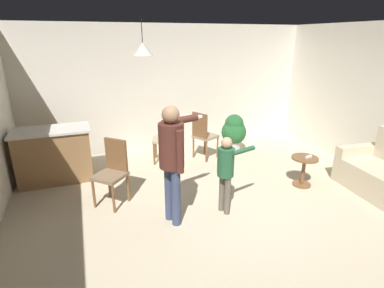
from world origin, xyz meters
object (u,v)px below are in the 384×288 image
object	(u,v)px
dining_chair_by_counter	(113,170)
spare_remote_on_table	(309,157)
person_adult	(172,153)
dining_chair_centre_back	(167,136)
side_table_by_couch	(304,168)
dining_chair_near_wall	(203,134)
potted_plant_corner	(234,131)
kitchen_counter	(55,155)
person_child	(226,167)

from	to	relation	value
dining_chair_by_counter	spare_remote_on_table	xyz separation A→B (m)	(3.15, -0.58, -0.01)
person_adult	dining_chair_centre_back	xyz separation A→B (m)	(0.51, 2.11, -0.47)
side_table_by_couch	dining_chair_by_counter	bearing A→B (deg)	170.07
person_adult	dining_chair_near_wall	size ratio (longest dim) A/B	1.64
side_table_by_couch	potted_plant_corner	distance (m)	1.94
side_table_by_couch	spare_remote_on_table	xyz separation A→B (m)	(0.04, -0.04, 0.21)
kitchen_counter	dining_chair_near_wall	size ratio (longest dim) A/B	1.26
dining_chair_by_counter	dining_chair_near_wall	xyz separation A→B (m)	(1.96, 1.19, 0.00)
dining_chair_centre_back	potted_plant_corner	distance (m)	1.55
person_child	dining_chair_by_counter	xyz separation A→B (m)	(-1.48, 0.84, -0.17)
dining_chair_by_counter	dining_chair_near_wall	size ratio (longest dim) A/B	1.00
kitchen_counter	dining_chair_centre_back	bearing A→B (deg)	4.28
dining_chair_centre_back	potted_plant_corner	world-z (taller)	dining_chair_centre_back
side_table_by_couch	potted_plant_corner	world-z (taller)	potted_plant_corner
person_adult	dining_chair_centre_back	bearing A→B (deg)	149.38
spare_remote_on_table	dining_chair_by_counter	bearing A→B (deg)	169.53
kitchen_counter	side_table_by_couch	world-z (taller)	kitchen_counter
kitchen_counter	potted_plant_corner	xyz separation A→B (m)	(3.63, 0.22, -0.02)
kitchen_counter	person_adult	distance (m)	2.57
person_child	spare_remote_on_table	size ratio (longest dim) A/B	8.86
dining_chair_centre_back	potted_plant_corner	bearing A→B (deg)	-68.49
potted_plant_corner	spare_remote_on_table	xyz separation A→B (m)	(0.38, -1.95, 0.08)
side_table_by_couch	dining_chair_near_wall	size ratio (longest dim) A/B	0.52
dining_chair_by_counter	spare_remote_on_table	distance (m)	3.20
kitchen_counter	dining_chair_centre_back	xyz separation A→B (m)	(2.09, 0.16, 0.07)
person_adult	spare_remote_on_table	bearing A→B (deg)	78.34
spare_remote_on_table	dining_chair_centre_back	bearing A→B (deg)	135.67
dining_chair_by_counter	kitchen_counter	bearing A→B (deg)	-8.58
dining_chair_near_wall	potted_plant_corner	distance (m)	0.83
person_adult	spare_remote_on_table	world-z (taller)	person_adult
kitchen_counter	potted_plant_corner	distance (m)	3.64
kitchen_counter	person_adult	world-z (taller)	person_adult
person_child	spare_remote_on_table	xyz separation A→B (m)	(1.67, 0.26, -0.18)
person_child	potted_plant_corner	distance (m)	2.57
person_child	dining_chair_centre_back	size ratio (longest dim) A/B	1.15
side_table_by_couch	dining_chair_centre_back	xyz separation A→B (m)	(-1.88, 1.85, 0.22)
dining_chair_near_wall	dining_chair_centre_back	xyz separation A→B (m)	(-0.75, 0.11, 0.00)
person_child	kitchen_counter	bearing A→B (deg)	-145.84
side_table_by_couch	dining_chair_by_counter	size ratio (longest dim) A/B	0.52
side_table_by_couch	potted_plant_corner	xyz separation A→B (m)	(-0.34, 1.91, 0.14)
kitchen_counter	dining_chair_centre_back	world-z (taller)	dining_chair_centre_back
person_child	potted_plant_corner	size ratio (longest dim) A/B	1.37
potted_plant_corner	dining_chair_by_counter	bearing A→B (deg)	-153.69
person_adult	dining_chair_near_wall	bearing A→B (deg)	130.83
dining_chair_centre_back	spare_remote_on_table	world-z (taller)	dining_chair_centre_back
dining_chair_by_counter	dining_chair_centre_back	bearing A→B (deg)	-88.77
side_table_by_couch	person_child	size ratio (longest dim) A/B	0.45
person_child	dining_chair_by_counter	distance (m)	1.71
kitchen_counter	person_child	bearing A→B (deg)	-40.24
dining_chair_by_counter	dining_chair_near_wall	world-z (taller)	same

